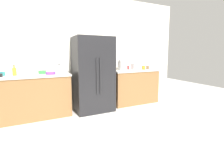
% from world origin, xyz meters
% --- Properties ---
extents(ground_plane, '(10.75, 10.75, 0.00)m').
position_xyz_m(ground_plane, '(0.00, 0.00, 0.00)').
color(ground_plane, beige).
extents(kitchen_back_panel, '(5.37, 0.10, 2.78)m').
position_xyz_m(kitchen_back_panel, '(0.00, 1.95, 1.39)').
color(kitchen_back_panel, silver).
rests_on(kitchen_back_panel, ground_plane).
extents(counter_left, '(1.49, 0.60, 0.91)m').
position_xyz_m(counter_left, '(-1.26, 1.61, 0.45)').
color(counter_left, olive).
rests_on(counter_left, ground_plane).
extents(counter_right, '(1.29, 0.60, 0.91)m').
position_xyz_m(counter_right, '(1.20, 1.61, 0.45)').
color(counter_right, olive).
rests_on(counter_right, ground_plane).
extents(refrigerator, '(0.86, 0.73, 1.71)m').
position_xyz_m(refrigerator, '(0.02, 1.53, 0.86)').
color(refrigerator, black).
rests_on(refrigerator, ground_plane).
extents(toaster, '(0.25, 0.16, 0.17)m').
position_xyz_m(toaster, '(1.28, 1.60, 0.99)').
color(toaster, silver).
rests_on(toaster, counter_right).
extents(rice_cooker, '(0.24, 0.24, 0.33)m').
position_xyz_m(rice_cooker, '(0.87, 1.63, 1.07)').
color(rice_cooker, silver).
rests_on(rice_cooker, counter_right).
extents(bottle_a, '(0.07, 0.07, 0.21)m').
position_xyz_m(bottle_a, '(-1.56, 1.62, 0.99)').
color(bottle_a, yellow).
rests_on(bottle_a, counter_left).
extents(bottle_b, '(0.08, 0.08, 0.21)m').
position_xyz_m(bottle_b, '(-0.72, 1.58, 0.99)').
color(bottle_b, white).
rests_on(bottle_b, counter_left).
extents(cup_a, '(0.08, 0.08, 0.09)m').
position_xyz_m(cup_a, '(1.64, 1.58, 0.95)').
color(cup_a, brown).
rests_on(cup_a, counter_right).
extents(cup_b, '(0.09, 0.09, 0.10)m').
position_xyz_m(cup_b, '(1.46, 1.52, 0.96)').
color(cup_b, orange).
rests_on(cup_b, counter_right).
extents(cup_c, '(0.09, 0.09, 0.10)m').
position_xyz_m(cup_c, '(1.10, 1.76, 0.96)').
color(cup_c, red).
rests_on(cup_c, counter_right).
extents(cup_d, '(0.09, 0.09, 0.08)m').
position_xyz_m(cup_d, '(-1.77, 1.69, 0.95)').
color(cup_d, teal).
rests_on(cup_d, counter_left).
extents(bowl_a, '(0.19, 0.19, 0.05)m').
position_xyz_m(bowl_a, '(-0.91, 1.51, 0.93)').
color(bowl_a, purple).
rests_on(bowl_a, counter_left).
extents(bowl_c, '(0.16, 0.16, 0.07)m').
position_xyz_m(bowl_c, '(-1.06, 1.72, 0.94)').
color(bowl_c, green).
rests_on(bowl_c, counter_left).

